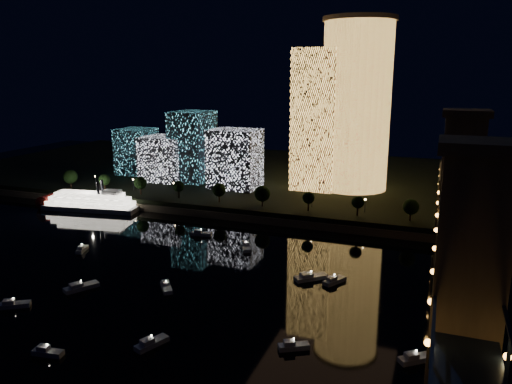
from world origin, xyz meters
TOP-DOWN VIEW (x-y plane):
  - ground at (0.00, 0.00)m, footprint 520.00×520.00m
  - far_bank at (0.00, 160.00)m, footprint 420.00×160.00m
  - seawall at (0.00, 82.00)m, footprint 420.00×6.00m
  - tower_cylindrical at (19.61, 136.44)m, footprint 34.00×34.00m
  - tower_rectangular at (2.24, 130.32)m, footprint 20.80×20.80m
  - midrise_blocks at (-64.75, 123.46)m, footprint 86.07×33.27m
  - truss_bridge at (65.00, 3.72)m, footprint 13.00×266.00m
  - riverboat at (-88.20, 71.85)m, footprint 47.45×16.39m
  - motorboats at (-2.29, 13.83)m, footprint 117.72×89.37m
  - esplanade_trees at (-35.41, 88.00)m, footprint 166.52×6.91m
  - street_lamps at (-34.00, 94.00)m, footprint 132.70×0.70m

SIDE VIEW (x-z plane):
  - ground at x=0.00m, z-range 0.00..0.00m
  - motorboats at x=-2.29m, z-range -0.58..2.20m
  - seawall at x=0.00m, z-range 0.00..3.00m
  - far_bank at x=0.00m, z-range 0.00..5.00m
  - riverboat at x=-88.20m, z-range -3.42..10.61m
  - street_lamps at x=-34.00m, z-range 6.20..11.85m
  - esplanade_trees at x=-35.41m, z-range 5.99..14.94m
  - truss_bridge at x=65.00m, z-range -8.75..41.25m
  - midrise_blocks at x=-64.75m, z-range 1.50..37.36m
  - tower_rectangular at x=2.24m, z-range 5.00..71.19m
  - tower_cylindrical at x=19.61m, z-range 5.13..85.03m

